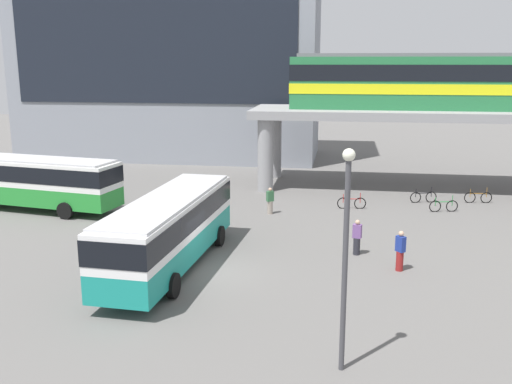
{
  "coord_description": "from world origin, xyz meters",
  "views": [
    {
      "loc": [
        5.51,
        -22.77,
        8.89
      ],
      "look_at": [
        1.11,
        6.29,
        2.2
      ],
      "focal_mm": 40.06,
      "sensor_mm": 36.0,
      "label": 1
    }
  ],
  "objects_px": {
    "train": "(460,81)",
    "pedestrian_walking_across": "(357,238)",
    "bus_main": "(170,225)",
    "pedestrian_near_building": "(400,252)",
    "bicycle_black": "(423,197)",
    "bicycle_red": "(352,203)",
    "bicycle_brown": "(478,197)",
    "station_building": "(170,50)",
    "bus_secondary": "(33,178)",
    "pedestrian_waiting_near_stop": "(270,202)",
    "bicycle_green": "(444,206)"
  },
  "relations": [
    {
      "from": "bicycle_brown",
      "to": "train",
      "type": "bearing_deg",
      "value": 102.8
    },
    {
      "from": "bicycle_red",
      "to": "bicycle_green",
      "type": "bearing_deg",
      "value": 0.77
    },
    {
      "from": "station_building",
      "to": "bus_main",
      "type": "relative_size",
      "value": 2.48
    },
    {
      "from": "bus_main",
      "to": "bicycle_brown",
      "type": "relative_size",
      "value": 6.26
    },
    {
      "from": "station_building",
      "to": "bus_secondary",
      "type": "relative_size",
      "value": 2.45
    },
    {
      "from": "station_building",
      "to": "pedestrian_walking_across",
      "type": "relative_size",
      "value": 16.26
    },
    {
      "from": "bicycle_red",
      "to": "pedestrian_walking_across",
      "type": "height_order",
      "value": "pedestrian_walking_across"
    },
    {
      "from": "bicycle_red",
      "to": "pedestrian_waiting_near_stop",
      "type": "bearing_deg",
      "value": -157.8
    },
    {
      "from": "train",
      "to": "bus_secondary",
      "type": "distance_m",
      "value": 28.86
    },
    {
      "from": "pedestrian_waiting_near_stop",
      "to": "pedestrian_near_building",
      "type": "bearing_deg",
      "value": -51.88
    },
    {
      "from": "train",
      "to": "bicycle_brown",
      "type": "height_order",
      "value": "train"
    },
    {
      "from": "station_building",
      "to": "pedestrian_near_building",
      "type": "distance_m",
      "value": 36.14
    },
    {
      "from": "pedestrian_waiting_near_stop",
      "to": "bus_main",
      "type": "bearing_deg",
      "value": -107.8
    },
    {
      "from": "bicycle_brown",
      "to": "pedestrian_waiting_near_stop",
      "type": "height_order",
      "value": "pedestrian_waiting_near_stop"
    },
    {
      "from": "bicycle_brown",
      "to": "bicycle_red",
      "type": "relative_size",
      "value": 1.0
    },
    {
      "from": "train",
      "to": "bicycle_red",
      "type": "bearing_deg",
      "value": -136.59
    },
    {
      "from": "bicycle_green",
      "to": "bicycle_red",
      "type": "height_order",
      "value": "same"
    },
    {
      "from": "bicycle_brown",
      "to": "pedestrian_waiting_near_stop",
      "type": "bearing_deg",
      "value": -159.94
    },
    {
      "from": "bus_secondary",
      "to": "pedestrian_near_building",
      "type": "bearing_deg",
      "value": -19.37
    },
    {
      "from": "bicycle_green",
      "to": "pedestrian_waiting_near_stop",
      "type": "distance_m",
      "value": 10.59
    },
    {
      "from": "pedestrian_near_building",
      "to": "bicycle_brown",
      "type": "bearing_deg",
      "value": 65.25
    },
    {
      "from": "bicycle_black",
      "to": "pedestrian_walking_across",
      "type": "relative_size",
      "value": 1.02
    },
    {
      "from": "bicycle_red",
      "to": "bicycle_black",
      "type": "bearing_deg",
      "value": 26.63
    },
    {
      "from": "bus_main",
      "to": "bicycle_red",
      "type": "bearing_deg",
      "value": 55.87
    },
    {
      "from": "bicycle_red",
      "to": "pedestrian_waiting_near_stop",
      "type": "distance_m",
      "value": 5.26
    },
    {
      "from": "bus_main",
      "to": "pedestrian_near_building",
      "type": "distance_m",
      "value": 10.09
    },
    {
      "from": "pedestrian_waiting_near_stop",
      "to": "bicycle_red",
      "type": "bearing_deg",
      "value": 22.2
    },
    {
      "from": "station_building",
      "to": "bus_main",
      "type": "xyz_separation_m",
      "value": [
        9.0,
        -30.55,
        -8.06
      ]
    },
    {
      "from": "bicycle_black",
      "to": "pedestrian_near_building",
      "type": "height_order",
      "value": "pedestrian_near_building"
    },
    {
      "from": "bus_main",
      "to": "bicycle_black",
      "type": "xyz_separation_m",
      "value": [
        12.64,
        14.15,
        -1.63
      ]
    },
    {
      "from": "station_building",
      "to": "pedestrian_waiting_near_stop",
      "type": "height_order",
      "value": "station_building"
    },
    {
      "from": "bus_main",
      "to": "pedestrian_waiting_near_stop",
      "type": "height_order",
      "value": "bus_main"
    },
    {
      "from": "bus_secondary",
      "to": "pedestrian_waiting_near_stop",
      "type": "bearing_deg",
      "value": 4.77
    },
    {
      "from": "train",
      "to": "pedestrian_walking_across",
      "type": "distance_m",
      "value": 18.42
    },
    {
      "from": "pedestrian_near_building",
      "to": "pedestrian_waiting_near_stop",
      "type": "height_order",
      "value": "pedestrian_near_building"
    },
    {
      "from": "bus_secondary",
      "to": "bicycle_black",
      "type": "height_order",
      "value": "bus_secondary"
    },
    {
      "from": "bicycle_red",
      "to": "pedestrian_walking_across",
      "type": "relative_size",
      "value": 1.05
    },
    {
      "from": "bicycle_brown",
      "to": "pedestrian_near_building",
      "type": "xyz_separation_m",
      "value": [
        -6.18,
        -13.4,
        0.49
      ]
    },
    {
      "from": "bus_secondary",
      "to": "bus_main",
      "type": "bearing_deg",
      "value": -37.51
    },
    {
      "from": "pedestrian_near_building",
      "to": "bus_main",
      "type": "bearing_deg",
      "value": -173.21
    },
    {
      "from": "bicycle_brown",
      "to": "pedestrian_waiting_near_stop",
      "type": "distance_m",
      "value": 13.82
    },
    {
      "from": "train",
      "to": "bicycle_green",
      "type": "xyz_separation_m",
      "value": [
        -1.67,
        -6.73,
        -7.27
      ]
    },
    {
      "from": "station_building",
      "to": "bus_secondary",
      "type": "distance_m",
      "value": 23.45
    },
    {
      "from": "pedestrian_near_building",
      "to": "bicycle_green",
      "type": "bearing_deg",
      "value": 71.49
    },
    {
      "from": "train",
      "to": "pedestrian_near_building",
      "type": "xyz_separation_m",
      "value": [
        -5.26,
        -17.45,
        -6.78
      ]
    },
    {
      "from": "bus_main",
      "to": "train",
      "type": "bearing_deg",
      "value": 50.77
    },
    {
      "from": "bicycle_black",
      "to": "pedestrian_walking_across",
      "type": "bearing_deg",
      "value": -112.07
    },
    {
      "from": "bus_secondary",
      "to": "pedestrian_walking_across",
      "type": "relative_size",
      "value": 6.65
    },
    {
      "from": "bicycle_red",
      "to": "pedestrian_waiting_near_stop",
      "type": "xyz_separation_m",
      "value": [
        -4.86,
        -1.98,
        0.39
      ]
    },
    {
      "from": "bus_main",
      "to": "bicycle_black",
      "type": "height_order",
      "value": "bus_main"
    }
  ]
}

